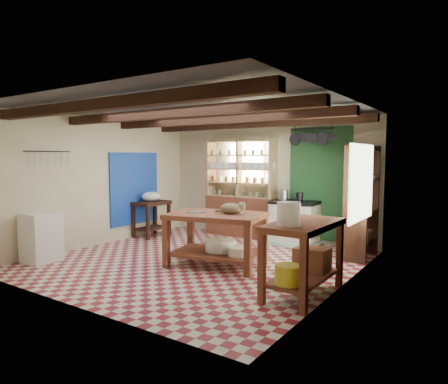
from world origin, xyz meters
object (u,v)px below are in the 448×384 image
Objects in this scene: stove at (295,223)px; right_counter at (303,258)px; prep_table at (151,219)px; white_cabinet at (41,237)px; cat at (231,208)px; work_table at (216,239)px.

right_counter is at bearing -65.25° from stove.
right_counter is (4.38, -1.69, 0.08)m from prep_table.
stove is at bearing 45.45° from white_cabinet.
white_cabinet is (-0.02, -2.65, 0.02)m from prep_table.
prep_table is 2.65m from white_cabinet.
cat is (-1.53, 0.64, 0.48)m from right_counter.
white_cabinet is at bearing -166.79° from right_counter.
prep_table is 0.60× the size of right_counter.
right_counter is (4.40, 0.96, 0.06)m from white_cabinet.
cat reaches higher than white_cabinet.
cat reaches higher than work_table.
white_cabinet is at bearing -90.82° from prep_table.
work_table is 1.66× the size of stove.
prep_table is (-3.05, -1.01, -0.05)m from stove.
stove is at bearing 66.53° from work_table.
stove is 2.37× the size of cat.
cat is (2.87, 1.60, 0.54)m from white_cabinet.
work_table is at bearing -178.69° from cat.
work_table is at bearing 164.05° from right_counter.
cat reaches higher than stove.
right_counter reaches higher than white_cabinet.
cat is (-0.20, -2.07, 0.51)m from stove.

